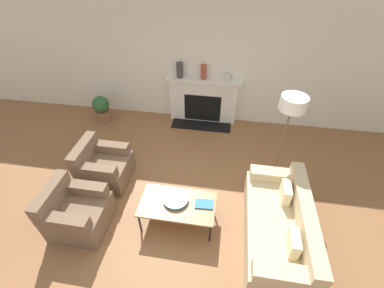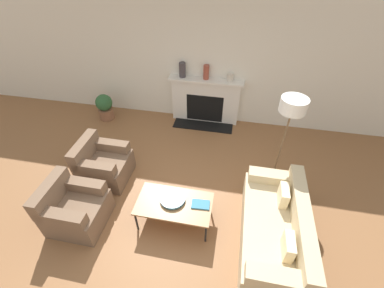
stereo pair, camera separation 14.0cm
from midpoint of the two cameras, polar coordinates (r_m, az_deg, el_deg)
The scene contains 14 objects.
ground_plane at distance 4.40m, azimuth -5.32°, elevation -16.84°, with size 18.00×18.00×0.00m, color brown.
wall_back at distance 5.90m, azimuth 1.01°, elevation 18.03°, with size 18.00×0.06×2.90m.
fireplace at distance 6.17m, azimuth 1.81°, elevation 9.54°, with size 1.69×0.59×1.09m.
couch at distance 4.18m, azimuth 17.86°, elevation -16.84°, with size 0.87×1.86×0.75m.
armchair_near at distance 4.50m, azimuth -25.18°, elevation -13.58°, with size 0.83×0.79×0.82m.
armchair_far at distance 5.02m, azimuth -19.91°, elevation -4.83°, with size 0.83×0.79×0.82m.
coffee_table at distance 4.07m, azimuth -4.24°, elevation -13.32°, with size 1.16×0.64×0.44m.
bowl at distance 4.06m, azimuth -4.64°, elevation -12.11°, with size 0.40×0.40×0.06m.
book at distance 4.02m, azimuth 1.67°, elevation -13.22°, with size 0.29×0.19×0.02m.
floor_lamp at distance 4.34m, azimuth 20.41°, elevation 7.19°, with size 0.42×0.42×1.72m.
mantel_vase_left at distance 5.93m, azimuth -3.45°, elevation 16.08°, with size 0.15×0.15×0.33m.
mantel_vase_center_left at distance 5.85m, azimuth 1.90°, elevation 15.70°, with size 0.13×0.13×0.32m.
mantel_vase_center_right at distance 5.85m, azimuth 7.21°, elevation 14.54°, with size 0.13×0.13×0.16m.
potted_plant at distance 6.66m, azimuth -20.01°, elevation 7.50°, with size 0.40×0.40×0.64m.
Camera 1 is at (0.69, -2.30, 3.68)m, focal length 24.00 mm.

